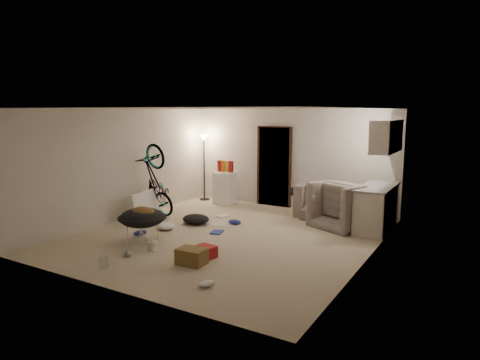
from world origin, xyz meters
The scene contains 38 objects.
floor centered at (0.00, 0.00, -0.01)m, with size 5.50×6.00×0.02m, color #B9A88F.
ceiling centered at (0.00, 0.00, 2.51)m, with size 5.50×6.00×0.02m, color white.
wall_back centered at (0.00, 3.01, 1.25)m, with size 5.50×0.02×2.50m, color beige.
wall_front centered at (0.00, -3.01, 1.25)m, with size 5.50×0.02×2.50m, color beige.
wall_left centered at (-2.76, 0.00, 1.25)m, with size 0.02×6.00×2.50m, color beige.
wall_right centered at (2.76, 0.00, 1.25)m, with size 0.02×6.00×2.50m, color beige.
doorway centered at (-0.40, 2.97, 1.02)m, with size 0.85×0.10×2.04m, color black.
door_trim centered at (-0.40, 2.94, 1.02)m, with size 0.97×0.04×2.10m, color #321C11.
floor_lamp centered at (-2.40, 2.65, 1.31)m, with size 0.28×0.28×1.81m.
kitchen_counter centered at (2.43, 2.00, 0.44)m, with size 0.60×1.50×0.88m, color beige.
counter_top centered at (2.43, 2.00, 0.90)m, with size 0.64×1.54×0.04m, color gray.
kitchen_uppers centered at (2.56, 2.00, 1.95)m, with size 0.38×1.40×0.65m, color beige.
sofa centered at (1.49, 2.45, 0.28)m, with size 1.93×0.76×0.56m, color #343C34.
armchair centered at (1.84, 1.95, 0.36)m, with size 1.10×0.96×0.71m, color #343C34.
bicycle centered at (-2.30, 0.54, 0.46)m, with size 0.61×1.75×0.92m, color black.
book_asset centered at (-0.77, -2.55, 0.01)m, with size 0.15×0.20×0.02m, color maroon.
mini_fridge centered at (-1.65, 2.55, 0.42)m, with size 0.49×0.49×0.84m, color white.
snack_box_0 centered at (-1.82, 2.55, 1.00)m, with size 0.10×0.07×0.30m, color maroon.
snack_box_1 centered at (-1.70, 2.55, 1.00)m, with size 0.10×0.07×0.30m, color orange.
snack_box_2 centered at (-1.58, 2.55, 1.00)m, with size 0.10×0.07×0.30m, color gold.
snack_box_3 centered at (-1.46, 2.55, 1.00)m, with size 0.10×0.07×0.30m, color maroon.
saucer_chair centered at (-1.18, -1.13, 0.38)m, with size 0.91×0.91×0.65m.
hoodie centered at (-1.13, -1.16, 0.58)m, with size 0.48×0.40×0.22m, color brown.
sofa_drape centered at (0.54, 2.45, 0.54)m, with size 0.56×0.46×0.28m, color black.
tv_box centered at (-2.30, 0.17, 0.32)m, with size 0.12×0.98×0.64m, color silver.
drink_case_a centered at (0.35, -1.63, 0.13)m, with size 0.46×0.33×0.26m, color brown.
drink_case_b centered at (0.35, -1.24, 0.10)m, with size 0.34×0.25×0.20m, color maroon.
juicer centered at (-0.66, -1.43, 0.10)m, with size 0.17×0.17×0.24m.
newspaper centered at (-0.63, 0.78, 0.00)m, with size 0.43×0.57×0.01m, color beige.
book_blue centered at (-0.29, 0.08, 0.01)m, with size 0.22×0.29×0.03m, color #293297.
book_white centered at (-0.90, 1.27, 0.01)m, with size 0.21×0.27×0.02m, color silver.
shoe_0 centered at (-0.31, 0.83, 0.05)m, with size 0.29×0.12×0.11m, color #293297.
shoe_1 centered at (0.54, 2.55, 0.05)m, with size 0.28×0.11×0.10m, color slate.
shoe_2 centered at (-1.51, -0.85, 0.05)m, with size 0.29×0.12×0.11m, color #293297.
shoe_3 centered at (-0.83, -1.87, 0.05)m, with size 0.26×0.11×0.10m, color slate.
shoe_4 centered at (1.08, -2.26, 0.05)m, with size 0.26×0.10×0.09m, color white.
clothes_lump_a centered at (-1.09, 0.46, 0.10)m, with size 0.62×0.53×0.20m, color black.
clothes_lump_c centered at (-1.36, -0.24, 0.07)m, with size 0.42×0.36×0.13m, color silver.
Camera 1 is at (4.37, -6.95, 2.46)m, focal length 32.00 mm.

